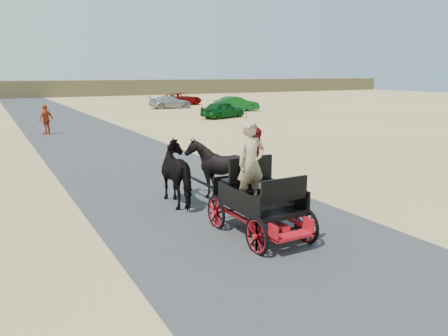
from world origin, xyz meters
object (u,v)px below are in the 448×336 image
horse_right (217,169)px  car_a (223,110)px  carriage (259,219)px  horse_left (181,173)px  car_d (181,99)px  car_c (170,102)px  car_b (237,104)px  pedestrian (46,120)px

horse_right → car_a: size_ratio=0.44×
carriage → horse_left: (-0.55, 3.00, 0.49)m
car_d → carriage: bearing=147.2°
carriage → horse_right: (0.55, 3.00, 0.49)m
car_a → car_c: size_ratio=0.92×
horse_left → horse_right: bearing=-180.0°
carriage → car_a: car_a is taller
carriage → car_c: (11.62, 34.00, 0.26)m
horse_left → car_c: size_ratio=0.47×
car_b → car_d: size_ratio=0.85×
car_b → car_d: car_b is taller
pedestrian → car_b: size_ratio=0.42×
carriage → pedestrian: size_ratio=1.39×
horse_left → car_b: (16.35, 24.82, -0.16)m
horse_right → car_c: 32.92m
car_b → car_c: (-4.18, 6.17, -0.07)m
horse_left → horse_right: (1.10, 0.00, 0.00)m
pedestrian → car_a: (13.53, 3.36, -0.20)m
horse_left → pedestrian: pedestrian is taller
horse_left → car_c: bearing=-111.4°
pedestrian → car_a: size_ratio=0.44×
car_c → car_a: bearing=-176.6°
horse_left → car_b: horse_left is taller
pedestrian → car_c: size_ratio=0.41×
horse_right → carriage: bearing=79.6°
carriage → car_b: 32.00m
car_a → horse_left: bearing=130.8°
pedestrian → car_b: (17.71, 8.32, -0.18)m
horse_right → car_a: bearing=-119.1°
car_b → car_c: size_ratio=0.98×
horse_right → car_b: 29.13m
horse_right → pedestrian: (-2.46, 16.50, 0.01)m
horse_left → car_c: horse_left is taller
horse_left → horse_right: size_ratio=1.18×
pedestrian → car_b: 19.57m
car_d → car_c: bearing=130.6°
car_a → car_c: car_a is taller
car_b → horse_left: bearing=158.3°
carriage → car_c: 35.93m
horse_right → car_b: horse_right is taller
horse_right → pedestrian: pedestrian is taller
carriage → car_a: (11.61, 22.87, 0.30)m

